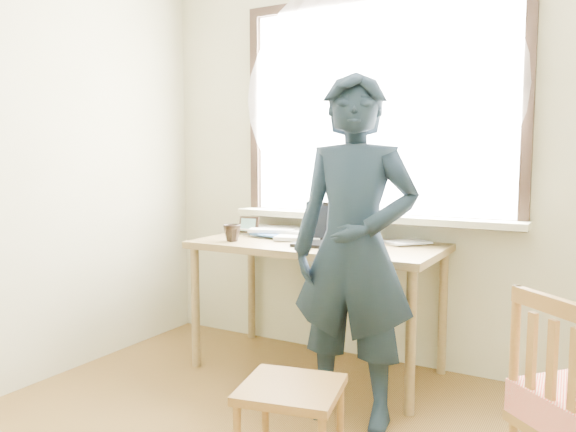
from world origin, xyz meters
The scene contains 12 objects.
room_shell centered at (-0.02, 0.20, 1.64)m, with size 3.52×4.02×2.61m.
desk centered at (-0.43, 1.63, 0.71)m, with size 1.48×0.74×0.79m.
laptop centered at (-0.34, 1.60, 0.85)m, with size 0.39×0.33×0.24m.
mug_white centered at (-0.49, 1.78, 0.84)m, with size 0.13×0.13×0.10m, color white.
mug_dark centered at (-0.91, 1.42, 0.84)m, with size 0.11×0.11×0.10m, color black.
mouse centered at (-0.01, 1.53, 0.81)m, with size 0.09×0.06×0.03m, color black.
desk_clutter centered at (-0.68, 1.83, 0.82)m, with size 0.87×0.57×0.05m.
book_a centered at (-0.83, 1.85, 0.80)m, with size 0.22×0.29×0.03m, color white.
book_b centered at (0.00, 1.89, 0.80)m, with size 0.17×0.23×0.02m, color white.
picture_frame centered at (-0.99, 1.73, 0.85)m, with size 0.14×0.03×0.11m.
work_chair centered at (0.02, 0.51, 0.33)m, with size 0.46×0.44×0.40m.
person centered at (0.02, 1.14, 0.85)m, with size 0.62×0.41×1.70m, color black.
Camera 1 is at (1.07, -1.36, 1.30)m, focal length 35.00 mm.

